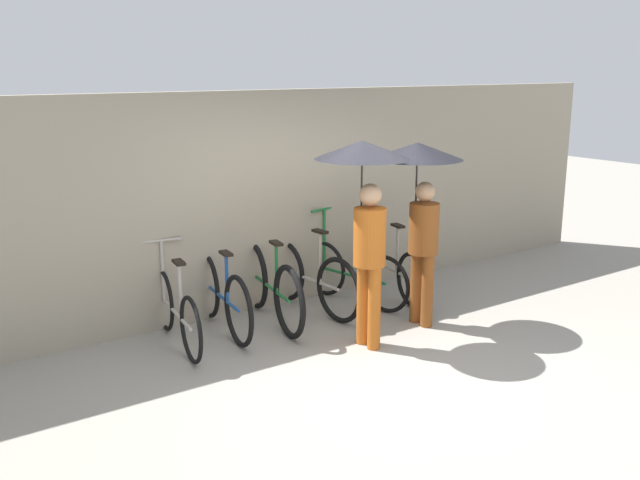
{
  "coord_description": "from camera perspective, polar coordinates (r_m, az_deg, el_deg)",
  "views": [
    {
      "loc": [
        -4.11,
        -4.72,
        2.77
      ],
      "look_at": [
        0.0,
        1.17,
        1.0
      ],
      "focal_mm": 40.0,
      "sensor_mm": 36.0,
      "label": 1
    }
  ],
  "objects": [
    {
      "name": "ground_plane",
      "position": [
        6.85,
        5.69,
        -10.09
      ],
      "size": [
        30.0,
        30.0,
        0.0
      ],
      "primitive_type": "plane",
      "color": "gray"
    },
    {
      "name": "back_wall",
      "position": [
        8.21,
        -4.22,
        3.15
      ],
      "size": [
        10.83,
        0.12,
        2.5
      ],
      "color": "gray",
      "rests_on": "ground"
    },
    {
      "name": "parked_bicycle_0",
      "position": [
        7.35,
        -11.41,
        -5.62
      ],
      "size": [
        0.44,
        1.62,
        1.0
      ],
      "rotation": [
        0.0,
        0.0,
        1.43
      ],
      "color": "black",
      "rests_on": "ground"
    },
    {
      "name": "parked_bicycle_1",
      "position": [
        7.65,
        -7.87,
        -4.43
      ],
      "size": [
        0.44,
        1.7,
        1.1
      ],
      "rotation": [
        0.0,
        0.0,
        1.44
      ],
      "color": "black",
      "rests_on": "ground"
    },
    {
      "name": "parked_bicycle_2",
      "position": [
        7.85,
        -3.98,
        -3.75
      ],
      "size": [
        0.5,
        1.81,
        0.98
      ],
      "rotation": [
        0.0,
        0.0,
        1.4
      ],
      "color": "black",
      "rests_on": "ground"
    },
    {
      "name": "parked_bicycle_3",
      "position": [
        8.19,
        -0.79,
        -3.07
      ],
      "size": [
        0.44,
        1.74,
        1.1
      ],
      "rotation": [
        0.0,
        0.0,
        1.64
      ],
      "color": "black",
      "rests_on": "ground"
    },
    {
      "name": "parked_bicycle_4",
      "position": [
        8.46,
        2.67,
        -2.72
      ],
      "size": [
        0.52,
        1.6,
        1.09
      ],
      "rotation": [
        0.0,
        0.0,
        1.78
      ],
      "color": "black",
      "rests_on": "ground"
    },
    {
      "name": "parked_bicycle_5",
      "position": [
        8.82,
        5.49,
        -2.1
      ],
      "size": [
        0.5,
        1.74,
        1.07
      ],
      "rotation": [
        0.0,
        0.0,
        1.39
      ],
      "color": "black",
      "rests_on": "ground"
    },
    {
      "name": "pedestrian_leading",
      "position": [
        6.94,
        3.62,
        4.01
      ],
      "size": [
        0.93,
        0.93,
        2.06
      ],
      "rotation": [
        0.0,
        0.0,
        -0.0
      ],
      "color": "#B25619",
      "rests_on": "ground"
    },
    {
      "name": "pedestrian_center",
      "position": [
        7.63,
        7.97,
        4.47
      ],
      "size": [
        0.97,
        0.97,
        1.98
      ],
      "rotation": [
        0.0,
        0.0,
        -0.0
      ],
      "color": "brown",
      "rests_on": "ground"
    }
  ]
}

